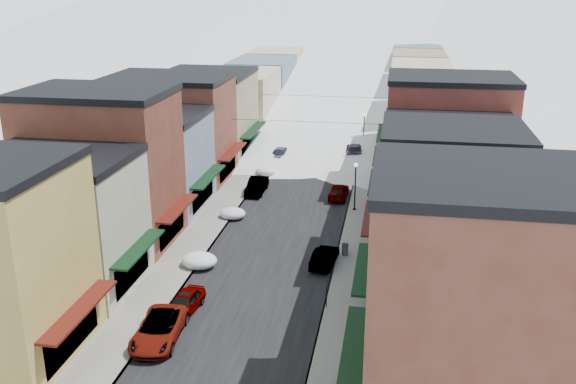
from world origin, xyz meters
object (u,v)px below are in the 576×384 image
(car_white_suv, at_px, (159,329))
(car_dark_hatch, at_px, (257,186))
(car_silver_sedan, at_px, (185,302))
(trash_can, at_px, (345,249))
(car_green_sedan, at_px, (324,257))
(streetlamp_near, at_px, (355,180))

(car_white_suv, xyz_separation_m, car_dark_hatch, (-0.10, 27.73, 0.00))
(car_silver_sedan, distance_m, car_dark_hatch, 24.13)
(car_white_suv, relative_size, trash_can, 5.91)
(car_silver_sedan, bearing_deg, car_green_sedan, 52.23)
(car_silver_sedan, relative_size, streetlamp_near, 0.88)
(car_silver_sedan, relative_size, car_dark_hatch, 0.87)
(car_dark_hatch, relative_size, trash_can, 5.00)
(car_dark_hatch, xyz_separation_m, streetlamp_near, (10.00, -3.60, 2.22))
(car_white_suv, relative_size, car_silver_sedan, 1.36)
(car_dark_hatch, bearing_deg, car_silver_sedan, -88.63)
(car_dark_hatch, xyz_separation_m, car_green_sedan, (8.60, -15.64, -0.08))
(car_dark_hatch, bearing_deg, streetlamp_near, -19.65)
(car_silver_sedan, height_order, trash_can, car_silver_sedan)
(car_silver_sedan, bearing_deg, streetlamp_near, 71.05)
(car_silver_sedan, xyz_separation_m, streetlamp_near, (9.48, 20.53, 2.30))
(car_white_suv, height_order, car_silver_sedan, car_white_suv)
(streetlamp_near, bearing_deg, car_silver_sedan, -114.77)
(car_dark_hatch, bearing_deg, car_white_suv, -89.68)
(car_green_sedan, distance_m, trash_can, 2.27)
(car_silver_sedan, relative_size, car_green_sedan, 0.97)
(trash_can, bearing_deg, car_dark_hatch, 125.82)
(car_dark_hatch, height_order, trash_can, car_dark_hatch)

